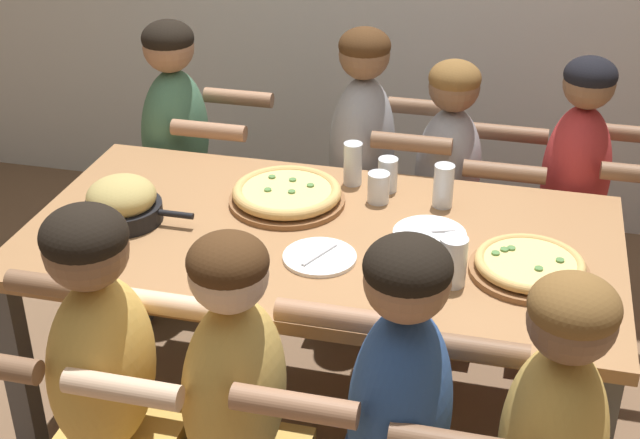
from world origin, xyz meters
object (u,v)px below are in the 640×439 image
at_px(pizza_board_second, 529,266).
at_px(diner_far_center, 362,194).
at_px(drinking_glass_d, 443,186).
at_px(diner_far_left, 180,175).
at_px(empty_plate_a, 429,234).
at_px(diner_near_midleft, 109,418).
at_px(drinking_glass_e, 388,177).
at_px(skillet_bowl, 122,202).
at_px(diner_far_right, 569,223).
at_px(diner_far_midright, 446,214).
at_px(drinking_glass_a, 452,263).
at_px(drinking_glass_b, 419,262).
at_px(drinking_glass_f, 353,164).
at_px(pizza_board_main, 287,195).
at_px(drinking_glass_h, 378,189).
at_px(drinking_glass_g, 402,280).
at_px(drinking_glass_c, 414,300).
at_px(empty_plate_b, 320,257).

xyz_separation_m(pizza_board_second, diner_far_center, (-0.63, 0.78, -0.24)).
distance_m(drinking_glass_d, diner_far_left, 1.20).
xyz_separation_m(empty_plate_a, diner_near_midleft, (-0.72, -0.76, -0.23)).
bearing_deg(drinking_glass_e, diner_far_left, 158.43).
bearing_deg(skillet_bowl, diner_far_right, 28.63).
bearing_deg(drinking_glass_d, diner_far_midright, 92.81).
bearing_deg(pizza_board_second, diner_far_left, 150.58).
height_order(skillet_bowl, drinking_glass_a, same).
height_order(drinking_glass_b, drinking_glass_e, drinking_glass_b).
distance_m(drinking_glass_f, diner_far_midright, 0.55).
relative_size(empty_plate_a, drinking_glass_d, 1.56).
relative_size(pizza_board_main, diner_far_right, 0.33).
distance_m(drinking_glass_e, drinking_glass_h, 0.09).
bearing_deg(diner_far_left, skillet_bowl, 9.89).
bearing_deg(drinking_glass_g, drinking_glass_c, -59.54).
height_order(pizza_board_main, drinking_glass_a, drinking_glass_a).
distance_m(skillet_bowl, drinking_glass_d, 1.01).
xyz_separation_m(drinking_glass_c, diner_far_center, (-0.35, 1.06, -0.26)).
distance_m(pizza_board_main, diner_far_right, 1.09).
relative_size(diner_far_left, diner_far_right, 1.02).
relative_size(drinking_glass_e, diner_far_left, 0.10).
bearing_deg(drinking_glass_c, drinking_glass_g, 120.46).
bearing_deg(drinking_glass_h, drinking_glass_g, -73.17).
bearing_deg(pizza_board_main, empty_plate_a, -12.16).
height_order(empty_plate_b, diner_far_left, diner_far_left).
height_order(skillet_bowl, drinking_glass_b, drinking_glass_b).
bearing_deg(diner_far_midright, drinking_glass_c, 1.26).
relative_size(drinking_glass_f, drinking_glass_g, 1.14).
bearing_deg(drinking_glass_a, diner_far_left, 143.10).
bearing_deg(pizza_board_second, drinking_glass_f, 143.68).
distance_m(drinking_glass_e, diner_near_midleft, 1.20).
bearing_deg(drinking_glass_c, diner_far_midright, 91.26).
bearing_deg(skillet_bowl, pizza_board_main, 26.69).
height_order(diner_near_midleft, diner_far_center, diner_far_center).
relative_size(empty_plate_b, drinking_glass_f, 1.46).
xyz_separation_m(drinking_glass_g, diner_near_midleft, (-0.69, -0.41, -0.28)).
relative_size(empty_plate_b, diner_far_center, 0.18).
distance_m(empty_plate_a, drinking_glass_h, 0.27).
relative_size(pizza_board_second, diner_far_midright, 0.31).
height_order(drinking_glass_g, diner_near_midleft, diner_near_midleft).
height_order(drinking_glass_f, diner_far_right, diner_far_right).
relative_size(drinking_glass_a, diner_far_right, 0.13).
relative_size(skillet_bowl, empty_plate_a, 1.59).
bearing_deg(diner_far_midright, empty_plate_b, -18.75).
bearing_deg(pizza_board_main, skillet_bowl, -153.31).
distance_m(drinking_glass_d, drinking_glass_h, 0.21).
xyz_separation_m(drinking_glass_b, diner_far_right, (0.44, 0.89, -0.30)).
bearing_deg(drinking_glass_b, empty_plate_a, 90.80).
xyz_separation_m(drinking_glass_a, drinking_glass_h, (-0.29, 0.44, -0.02)).
distance_m(empty_plate_a, diner_far_midright, 0.68).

